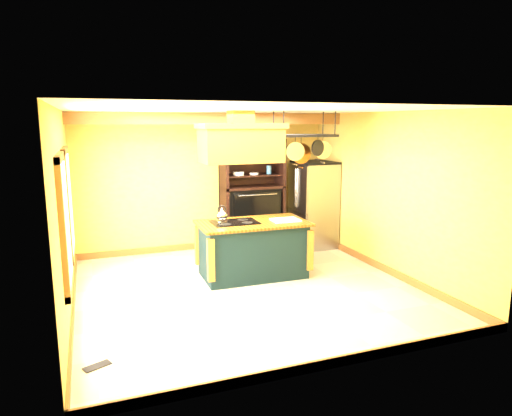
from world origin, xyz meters
TOP-DOWN VIEW (x-y plane):
  - floor at (0.00, 0.00)m, footprint 5.00×5.00m
  - ceiling at (0.00, 0.00)m, footprint 5.00×5.00m
  - wall_back at (0.00, 2.50)m, footprint 5.00×0.02m
  - wall_front at (0.00, -2.50)m, footprint 5.00×0.02m
  - wall_left at (-2.50, 0.00)m, footprint 0.02×5.00m
  - wall_right at (2.50, 0.00)m, footprint 0.02×5.00m
  - ceiling_beam at (0.00, 1.70)m, footprint 5.00×0.15m
  - window_near at (-2.47, -0.80)m, footprint 0.06×1.06m
  - window_far at (-2.47, 0.60)m, footprint 0.06×1.06m
  - kitchen_island at (0.30, 0.55)m, footprint 1.80×1.02m
  - range_hood at (0.10, 0.55)m, footprint 1.32×0.75m
  - pot_rack at (1.20, 0.56)m, footprint 1.10×0.51m
  - refrigerator at (2.11, 1.90)m, footprint 0.74×0.87m
  - hutch at (0.90, 2.26)m, footprint 1.25×0.57m
  - floor_register at (-2.22, -1.60)m, footprint 0.30×0.22m

SIDE VIEW (x-z plane):
  - floor at x=0.00m, z-range 0.00..0.00m
  - floor_register at x=-2.22m, z-range 0.00..0.01m
  - kitchen_island at x=0.30m, z-range -0.09..1.02m
  - refrigerator at x=2.11m, z-range -0.02..1.69m
  - hutch at x=0.90m, z-range -0.24..1.96m
  - wall_back at x=0.00m, z-range 0.00..2.70m
  - wall_front at x=0.00m, z-range 0.00..2.70m
  - wall_left at x=-2.50m, z-range 0.00..2.70m
  - wall_right at x=2.50m, z-range 0.00..2.70m
  - window_near at x=-2.47m, z-range 0.62..2.18m
  - window_far at x=-2.47m, z-range 0.62..2.18m
  - pot_rack at x=1.20m, z-range 1.77..2.64m
  - range_hood at x=0.10m, z-range 1.83..2.63m
  - ceiling_beam at x=0.00m, z-range 2.49..2.69m
  - ceiling at x=0.00m, z-range 2.70..2.70m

